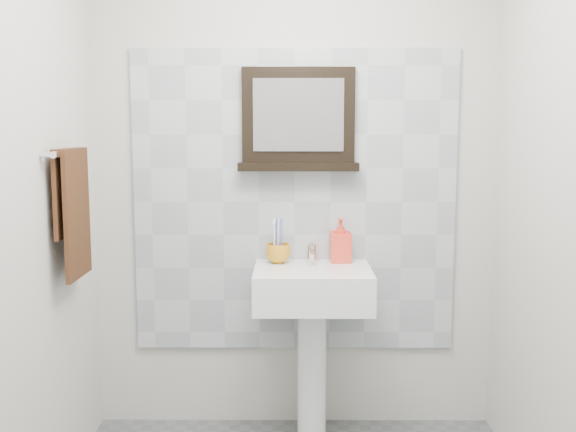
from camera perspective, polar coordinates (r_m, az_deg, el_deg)
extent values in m
cube|color=#BAB8B1|center=(3.36, 0.56, 2.93)|extent=(2.00, 0.01, 2.50)
cube|color=#BAB8B1|center=(1.18, 1.09, -5.78)|extent=(2.00, 0.01, 2.50)
cube|color=#BAB8B1|center=(2.47, -23.23, 0.63)|extent=(0.01, 2.20, 2.50)
cube|color=#A3ACB0|center=(3.35, 0.56, 1.21)|extent=(1.60, 0.02, 1.50)
cylinder|color=white|center=(3.38, 2.02, -12.89)|extent=(0.14, 0.14, 0.68)
cube|color=white|center=(3.20, 2.09, -6.03)|extent=(0.55, 0.44, 0.18)
cylinder|color=silver|center=(3.16, 2.11, -4.80)|extent=(0.32, 0.32, 0.02)
cylinder|color=#4C4C4F|center=(3.16, 2.11, -4.60)|extent=(0.04, 0.04, 0.00)
cylinder|color=silver|center=(3.31, 2.02, -3.15)|extent=(0.04, 0.04, 0.09)
cylinder|color=silver|center=(3.27, 2.05, -2.96)|extent=(0.02, 0.10, 0.02)
cube|color=silver|center=(3.32, 2.02, -2.26)|extent=(0.02, 0.07, 0.01)
imported|color=orange|center=(3.29, -0.85, -3.19)|extent=(0.16, 0.16, 0.10)
cylinder|color=white|center=(3.27, -1.17, -2.23)|extent=(0.01, 0.01, 0.19)
cube|color=white|center=(3.25, -1.17, -0.44)|extent=(0.01, 0.01, 0.03)
cylinder|color=#4D5FB0|center=(3.27, -0.57, -2.22)|extent=(0.01, 0.01, 0.19)
cube|color=#4D5FB0|center=(3.25, -0.57, -0.44)|extent=(0.01, 0.01, 0.03)
cylinder|color=white|center=(3.30, -0.84, -2.15)|extent=(0.01, 0.01, 0.19)
cube|color=white|center=(3.28, -0.85, -0.37)|extent=(0.01, 0.01, 0.03)
cylinder|color=#4D5FB0|center=(3.29, -1.02, -2.16)|extent=(0.01, 0.01, 0.19)
cube|color=#4D5FB0|center=(3.28, -1.02, -0.39)|extent=(0.01, 0.01, 0.03)
imported|color=red|center=(3.32, 4.46, -2.04)|extent=(0.11, 0.11, 0.22)
cube|color=black|center=(3.31, 0.88, 8.54)|extent=(0.55, 0.06, 0.46)
cube|color=#99999E|center=(3.28, 0.89, 8.55)|extent=(0.44, 0.01, 0.35)
cube|color=black|center=(3.29, 0.88, 4.20)|extent=(0.59, 0.11, 0.04)
cylinder|color=silver|center=(2.97, -18.00, 5.09)|extent=(0.03, 0.40, 0.03)
cylinder|color=silver|center=(2.80, -19.80, 4.89)|extent=(0.05, 0.02, 0.02)
cylinder|color=silver|center=(3.16, -17.44, 5.24)|extent=(0.05, 0.02, 0.02)
cube|color=#361D0F|center=(2.99, -17.43, -0.07)|extent=(0.02, 0.30, 0.52)
cube|color=#361D0F|center=(2.99, -18.22, 1.64)|extent=(0.02, 0.30, 0.34)
cube|color=#361D0F|center=(2.97, -18.00, 5.19)|extent=(0.06, 0.30, 0.03)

